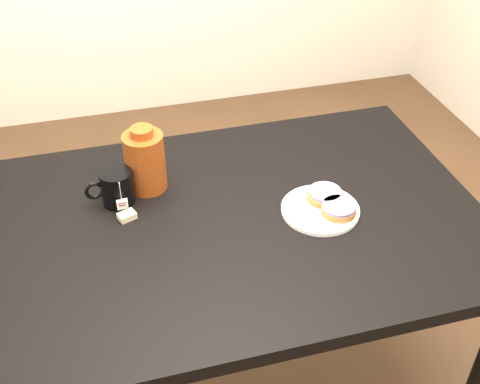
# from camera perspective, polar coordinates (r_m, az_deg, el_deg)

# --- Properties ---
(table) EXTENTS (1.40, 0.90, 0.75)m
(table) POSITION_cam_1_polar(r_m,az_deg,el_deg) (1.66, -1.54, -4.79)
(table) COLOR black
(table) RESTS_ON ground_plane
(plate) EXTENTS (0.21, 0.21, 0.02)m
(plate) POSITION_cam_1_polar(r_m,az_deg,el_deg) (1.64, 7.62, -1.61)
(plate) COLOR white
(plate) RESTS_ON table
(bagel_back) EXTENTS (0.14, 0.14, 0.03)m
(bagel_back) POSITION_cam_1_polar(r_m,az_deg,el_deg) (1.67, 8.05, -0.27)
(bagel_back) COLOR brown
(bagel_back) RESTS_ON plate
(bagel_front) EXTENTS (0.13, 0.13, 0.03)m
(bagel_front) POSITION_cam_1_polar(r_m,az_deg,el_deg) (1.62, 9.35, -1.58)
(bagel_front) COLOR brown
(bagel_front) RESTS_ON plate
(mug) EXTENTS (0.14, 0.10, 0.10)m
(mug) POSITION_cam_1_polar(r_m,az_deg,el_deg) (1.67, -11.65, 0.45)
(mug) COLOR black
(mug) RESTS_ON table
(teabag_pouch) EXTENTS (0.05, 0.05, 0.02)m
(teabag_pouch) POSITION_cam_1_polar(r_m,az_deg,el_deg) (1.63, -10.66, -2.24)
(teabag_pouch) COLOR #C6B793
(teabag_pouch) RESTS_ON table
(bagel_package) EXTENTS (0.13, 0.13, 0.19)m
(bagel_package) POSITION_cam_1_polar(r_m,az_deg,el_deg) (1.69, -9.00, 2.95)
(bagel_package) COLOR #5F230C
(bagel_package) RESTS_ON table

